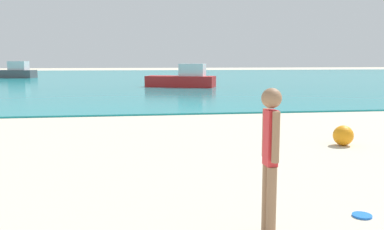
{
  "coord_description": "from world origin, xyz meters",
  "views": [
    {
      "loc": [
        -0.71,
        2.15,
        1.84
      ],
      "look_at": [
        0.2,
        8.4,
        0.99
      ],
      "focal_mm": 38.67,
      "sensor_mm": 36.0,
      "label": 1
    }
  ],
  "objects": [
    {
      "name": "beach_ball",
      "position": [
        3.8,
        10.37,
        0.22
      ],
      "size": [
        0.44,
        0.44,
        0.44
      ],
      "primitive_type": "sphere",
      "color": "orange",
      "rests_on": "ground"
    },
    {
      "name": "water",
      "position": [
        0.0,
        45.81,
        0.03
      ],
      "size": [
        160.0,
        60.0,
        0.06
      ],
      "primitive_type": "cube",
      "color": "teal",
      "rests_on": "ground"
    },
    {
      "name": "boat_far",
      "position": [
        -12.49,
        45.81,
        0.63
      ],
      "size": [
        5.11,
        2.69,
        1.66
      ],
      "rotation": [
        0.0,
        0.0,
        2.9
      ],
      "color": "#4C4C51",
      "rests_on": "water"
    },
    {
      "name": "person_standing",
      "position": [
        0.68,
        6.12,
        0.89
      ],
      "size": [
        0.21,
        0.36,
        1.56
      ],
      "rotation": [
        0.0,
        0.0,
        4.74
      ],
      "color": "#936B4C",
      "rests_on": "ground"
    },
    {
      "name": "frisbee",
      "position": [
        1.95,
        6.49,
        0.01
      ],
      "size": [
        0.23,
        0.23,
        0.03
      ],
      "primitive_type": "cylinder",
      "color": "blue",
      "rests_on": "ground"
    },
    {
      "name": "boat_near",
      "position": [
        2.68,
        29.38,
        0.59
      ],
      "size": [
        4.74,
        3.07,
        1.54
      ],
      "rotation": [
        0.0,
        0.0,
        2.75
      ],
      "color": "red",
      "rests_on": "water"
    }
  ]
}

